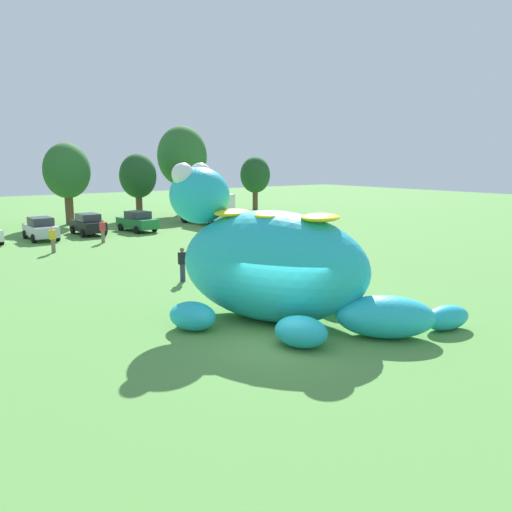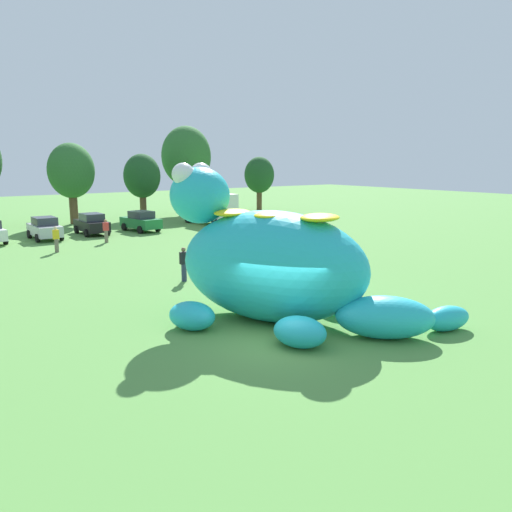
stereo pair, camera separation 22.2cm
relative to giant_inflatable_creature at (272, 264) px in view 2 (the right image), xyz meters
The scene contains 15 objects.
ground_plane 3.03m from the giant_inflatable_creature, 125.35° to the right, with size 160.00×160.00×0.00m, color #568E42.
giant_inflatable_creature is the anchor object (origin of this frame).
car_silver 25.84m from the giant_inflatable_creature, 94.47° to the left, with size 1.98×4.12×1.72m.
car_black 26.37m from the giant_inflatable_creature, 86.18° to the left, with size 1.98×4.12×1.72m.
car_green 26.41m from the giant_inflatable_creature, 77.37° to the left, with size 2.39×4.30×1.72m.
box_truck 29.14m from the giant_inflatable_creature, 63.74° to the left, with size 2.55×6.47×2.95m.
tree_centre 34.40m from the giant_inflatable_creature, 85.56° to the left, with size 4.25×4.25×7.55m.
tree_centre_right 35.95m from the giant_inflatable_creature, 74.15° to the left, with size 3.73×3.73×6.61m.
tree_mid_right 39.48m from the giant_inflatable_creature, 66.39° to the left, with size 5.45×5.45×9.67m.
tree_right 43.05m from the giant_inflatable_creature, 54.43° to the left, with size 3.59×3.59×6.38m.
spectator_near_inflatable 19.76m from the giant_inflatable_creature, 98.07° to the left, with size 0.38×0.26×1.71m.
spectator_mid_field 7.57m from the giant_inflatable_creature, 88.35° to the left, with size 0.38×0.26×1.71m.
spectator_by_cars 5.71m from the giant_inflatable_creature, 54.89° to the left, with size 0.38×0.26×1.71m.
spectator_wandering 13.52m from the giant_inflatable_creature, 39.86° to the left, with size 0.38×0.26×1.71m.
spectator_far_side 21.60m from the giant_inflatable_creature, 86.65° to the left, with size 0.38×0.26×1.71m.
Camera 2 is at (-9.91, -12.65, 5.93)m, focal length 35.24 mm.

